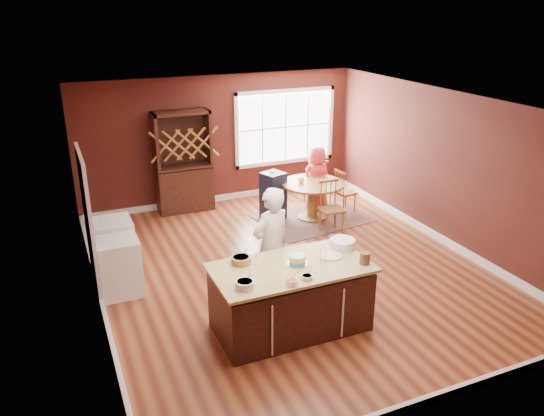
% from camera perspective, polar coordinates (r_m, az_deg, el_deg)
% --- Properties ---
extents(room_shell, '(7.00, 7.00, 7.00)m').
position_cam_1_polar(room_shell, '(8.22, 1.98, 1.91)').
color(room_shell, brown).
rests_on(room_shell, ground).
extents(window, '(2.36, 0.10, 1.66)m').
position_cam_1_polar(window, '(11.82, 1.41, 8.72)').
color(window, white).
rests_on(window, room_shell).
extents(doorway, '(0.08, 1.26, 2.13)m').
position_cam_1_polar(doorway, '(8.20, -19.09, -1.79)').
color(doorway, white).
rests_on(doorway, room_shell).
extents(kitchen_island, '(2.05, 1.07, 0.92)m').
position_cam_1_polar(kitchen_island, '(7.06, 2.02, -9.74)').
color(kitchen_island, black).
rests_on(kitchen_island, ground).
extents(dining_table, '(1.23, 1.23, 0.75)m').
position_cam_1_polar(dining_table, '(10.55, 4.39, 1.62)').
color(dining_table, brown).
rests_on(dining_table, ground).
extents(baker, '(0.73, 0.59, 1.75)m').
position_cam_1_polar(baker, '(7.45, -0.10, -4.16)').
color(baker, silver).
rests_on(baker, ground).
extents(layer_cake, '(0.30, 0.30, 0.12)m').
position_cam_1_polar(layer_cake, '(6.86, 2.75, -5.58)').
color(layer_cake, silver).
rests_on(layer_cake, kitchen_island).
extents(bowl_blue, '(0.23, 0.23, 0.09)m').
position_cam_1_polar(bowl_blue, '(6.33, -2.94, -8.20)').
color(bowl_blue, white).
rests_on(bowl_blue, kitchen_island).
extents(bowl_yellow, '(0.25, 0.25, 0.10)m').
position_cam_1_polar(bowl_yellow, '(6.88, -3.35, -5.60)').
color(bowl_yellow, '#A77650').
rests_on(bowl_yellow, kitchen_island).
extents(bowl_pink, '(0.17, 0.17, 0.06)m').
position_cam_1_polar(bowl_pink, '(6.39, 2.13, -8.04)').
color(bowl_pink, white).
rests_on(bowl_pink, kitchen_island).
extents(bowl_olive, '(0.14, 0.14, 0.05)m').
position_cam_1_polar(bowl_olive, '(6.52, 3.77, -7.45)').
color(bowl_olive, beige).
rests_on(bowl_olive, kitchen_island).
extents(drinking_glass, '(0.08, 0.08, 0.17)m').
position_cam_1_polar(drinking_glass, '(6.93, 5.52, -5.14)').
color(drinking_glass, white).
rests_on(drinking_glass, kitchen_island).
extents(dinner_plate, '(0.29, 0.29, 0.02)m').
position_cam_1_polar(dinner_plate, '(7.11, 6.38, -5.13)').
color(dinner_plate, beige).
rests_on(dinner_plate, kitchen_island).
extents(white_tub, '(0.35, 0.35, 0.12)m').
position_cam_1_polar(white_tub, '(7.36, 7.60, -3.79)').
color(white_tub, white).
rests_on(white_tub, kitchen_island).
extents(stoneware_crock, '(0.13, 0.13, 0.16)m').
position_cam_1_polar(stoneware_crock, '(6.95, 9.95, -5.33)').
color(stoneware_crock, brown).
rests_on(stoneware_crock, kitchen_island).
extents(rug, '(2.31, 1.90, 0.01)m').
position_cam_1_polar(rug, '(10.74, 4.31, -1.03)').
color(rug, brown).
rests_on(rug, ground).
extents(chair_east, '(0.41, 0.42, 0.91)m').
position_cam_1_polar(chair_east, '(11.01, 7.90, 1.89)').
color(chair_east, brown).
rests_on(chair_east, ground).
extents(chair_south, '(0.44, 0.43, 1.00)m').
position_cam_1_polar(chair_south, '(9.94, 6.46, 0.08)').
color(chair_south, olive).
rests_on(chair_south, ground).
extents(chair_north, '(0.43, 0.41, 1.01)m').
position_cam_1_polar(chair_north, '(11.34, 4.63, 2.87)').
color(chair_north, '#93602B').
rests_on(chair_north, ground).
extents(seated_woman, '(0.71, 0.51, 1.34)m').
position_cam_1_polar(seated_woman, '(11.02, 4.80, 3.23)').
color(seated_woman, '#E3393C').
rests_on(seated_woman, ground).
extents(high_chair, '(0.51, 0.51, 0.99)m').
position_cam_1_polar(high_chair, '(10.55, 0.12, 1.46)').
color(high_chair, black).
rests_on(high_chair, ground).
extents(toddler, '(0.18, 0.14, 0.26)m').
position_cam_1_polar(toddler, '(10.45, -0.11, 3.10)').
color(toddler, '#8CA5BF').
rests_on(toddler, high_chair).
extents(table_plate, '(0.22, 0.22, 0.02)m').
position_cam_1_polar(table_plate, '(10.52, 5.94, 2.79)').
color(table_plate, beige).
rests_on(table_plate, dining_table).
extents(table_cup, '(0.13, 0.13, 0.10)m').
position_cam_1_polar(table_cup, '(10.46, 3.15, 3.03)').
color(table_cup, white).
rests_on(table_cup, dining_table).
extents(hutch, '(1.13, 0.47, 2.08)m').
position_cam_1_polar(hutch, '(10.94, -9.52, 4.90)').
color(hutch, black).
rests_on(hutch, ground).
extents(washer, '(0.60, 0.58, 0.87)m').
position_cam_1_polar(washer, '(8.18, -16.08, -6.08)').
color(washer, white).
rests_on(washer, ground).
extents(dryer, '(0.63, 0.61, 0.92)m').
position_cam_1_polar(dryer, '(8.74, -16.70, -4.13)').
color(dryer, white).
rests_on(dryer, ground).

